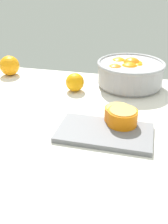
{
  "coord_description": "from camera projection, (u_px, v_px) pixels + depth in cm",
  "views": [
    {
      "loc": [
        11.28,
        -65.22,
        39.45
      ],
      "look_at": [
        -3.79,
        -2.61,
        4.87
      ],
      "focal_mm": 42.89,
      "sensor_mm": 36.0,
      "label": 1
    }
  ],
  "objects": [
    {
      "name": "orange_half_1",
      "position": [
        118.0,
        114.0,
        0.75
      ],
      "size": [
        7.61,
        7.61,
        4.13
      ],
      "color": "orange",
      "rests_on": "cutting_board"
    },
    {
      "name": "orange_half_0",
      "position": [
        122.0,
        117.0,
        0.73
      ],
      "size": [
        8.29,
        8.29,
        4.5
      ],
      "color": "orange",
      "rests_on": "cutting_board"
    },
    {
      "name": "loose_orange_0",
      "position": [
        9.0,
        66.0,
        1.11
      ],
      "size": [
        8.09,
        8.09,
        8.09
      ],
      "primitive_type": "sphere",
      "color": "orange",
      "rests_on": "ground_plane"
    },
    {
      "name": "cutting_board",
      "position": [
        105.0,
        133.0,
        0.72
      ],
      "size": [
        25.47,
        14.48,
        1.35
      ],
      "primitive_type": "cube",
      "rotation": [
        0.0,
        0.0,
        -0.01
      ],
      "color": "slate",
      "rests_on": "ground_plane"
    },
    {
      "name": "fruit_bowl",
      "position": [
        129.0,
        73.0,
        0.99
      ],
      "size": [
        25.05,
        25.05,
        10.52
      ],
      "color": "#99999E",
      "rests_on": "ground_plane"
    },
    {
      "name": "loose_orange_2",
      "position": [
        75.0,
        82.0,
        0.96
      ],
      "size": [
        6.65,
        6.65,
        6.65
      ],
      "primitive_type": "sphere",
      "color": "orange",
      "rests_on": "ground_plane"
    },
    {
      "name": "ground_plane",
      "position": [
        99.0,
        129.0,
        0.78
      ],
      "size": [
        140.38,
        81.73,
        3.0
      ],
      "primitive_type": "cube",
      "color": "silver"
    }
  ]
}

